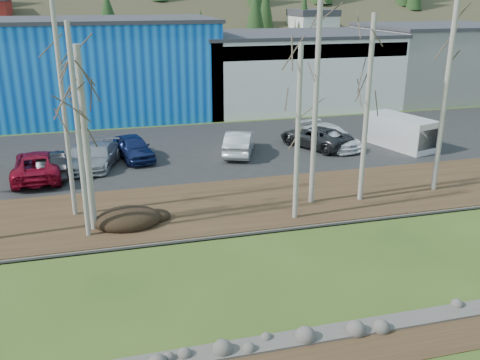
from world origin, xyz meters
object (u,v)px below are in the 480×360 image
object	(u,v)px
car_2	(38,165)
car_3	(82,157)
car_7	(330,136)
car_8	(99,156)
car_5	(239,143)
car_4	(133,148)
car_1	(51,164)
van_white	(403,132)
car_6	(315,137)

from	to	relation	value
car_2	car_3	xyz separation A→B (m)	(2.43, 1.24, -0.12)
car_7	car_8	world-z (taller)	car_7
car_3	car_8	distance (m)	1.02
car_3	car_5	world-z (taller)	car_5
car_4	car_5	world-z (taller)	car_5
car_1	car_8	bearing A→B (deg)	-163.20
car_5	van_white	bearing A→B (deg)	-165.84
car_6	car_3	bearing A→B (deg)	-24.14
car_6	car_7	world-z (taller)	car_7
car_6	car_8	xyz separation A→B (m)	(-14.61, -0.72, -0.07)
car_3	car_5	size ratio (longest dim) A/B	0.96
car_6	van_white	world-z (taller)	van_white
car_1	car_6	size ratio (longest dim) A/B	0.84
car_3	car_7	distance (m)	16.62
car_6	van_white	distance (m)	6.00
car_4	car_7	world-z (taller)	car_4
car_2	van_white	bearing A→B (deg)	179.29
car_3	car_6	world-z (taller)	car_6
car_1	car_6	xyz separation A→B (m)	(17.34, 1.80, 0.01)
car_3	car_7	world-z (taller)	car_7
car_2	car_4	size ratio (longest dim) A/B	1.26
car_1	car_8	distance (m)	2.94
car_1	car_3	size ratio (longest dim) A/B	0.96
car_1	car_4	world-z (taller)	car_4
car_8	van_white	distance (m)	20.37
car_7	car_4	bearing A→B (deg)	163.09
car_1	car_4	xyz separation A→B (m)	(4.90, 2.14, 0.03)
car_1	car_3	world-z (taller)	car_1
car_6	car_7	distance (m)	1.03
car_2	car_7	bearing A→B (deg)	-176.24
car_2	car_6	world-z (taller)	car_2
car_4	car_7	size ratio (longest dim) A/B	0.87
car_5	car_8	world-z (taller)	car_5
car_4	car_6	world-z (taller)	car_4
car_5	car_8	size ratio (longest dim) A/B	1.04
car_2	car_4	world-z (taller)	car_2
car_5	car_3	bearing A→B (deg)	23.32
car_5	van_white	world-z (taller)	van_white
van_white	car_3	bearing A→B (deg)	161.03
van_white	car_7	bearing A→B (deg)	146.83
car_5	van_white	size ratio (longest dim) A/B	0.91
car_4	car_1	bearing A→B (deg)	-169.43
car_4	van_white	world-z (taller)	van_white
car_1	car_7	bearing A→B (deg)	179.87
car_2	car_7	xyz separation A→B (m)	(19.05, 1.67, -0.04)
car_4	car_8	distance (m)	2.41
car_5	car_7	bearing A→B (deg)	-158.36
car_7	van_white	distance (m)	4.97
car_5	car_4	bearing A→B (deg)	15.57
car_2	van_white	size ratio (longest dim) A/B	1.08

